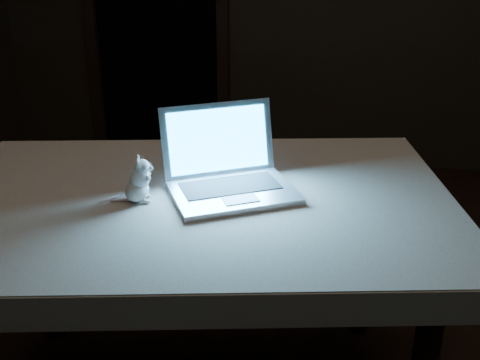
# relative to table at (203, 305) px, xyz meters

# --- Properties ---
(doorway) EXTENTS (1.06, 0.36, 2.13)m
(doorway) POSITION_rel_table_xyz_m (-0.96, 2.49, 0.66)
(doorway) COLOR black
(doorway) RESTS_ON back_wall
(table) EXTENTS (1.70, 1.29, 0.82)m
(table) POSITION_rel_table_xyz_m (0.00, 0.00, 0.00)
(table) COLOR black
(table) RESTS_ON floor
(tablecloth) EXTENTS (1.94, 1.71, 0.10)m
(tablecloth) POSITION_rel_table_xyz_m (-0.08, 0.04, 0.37)
(tablecloth) COLOR beige
(tablecloth) RESTS_ON table
(laptop) EXTENTS (0.50, 0.48, 0.26)m
(laptop) POSITION_rel_table_xyz_m (0.10, 0.03, 0.55)
(laptop) COLOR silver
(laptop) RESTS_ON tablecloth
(plush_mouse) EXTENTS (0.14, 0.14, 0.15)m
(plush_mouse) POSITION_rel_table_xyz_m (-0.19, -0.07, 0.49)
(plush_mouse) COLOR silver
(plush_mouse) RESTS_ON tablecloth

